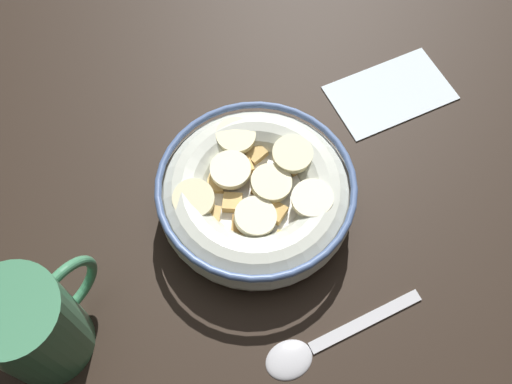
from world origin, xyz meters
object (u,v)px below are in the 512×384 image
Objects in this scene: coffee_mug at (34,325)px; folded_napkin at (390,92)px; spoon at (311,348)px; cereal_bowl at (256,194)px.

coffee_mug is 0.85× the size of folded_napkin.
spoon is 1.14× the size of folded_napkin.
folded_napkin is (18.09, -3.24, -2.35)cm from cereal_bowl.
spoon reaches higher than folded_napkin.
coffee_mug reaches higher than folded_napkin.
coffee_mug is 38.85cm from folded_napkin.
cereal_bowl is at bearing 55.65° from spoon.
cereal_bowl is 1.68× the size of coffee_mug.
coffee_mug is at bearing 166.15° from folded_napkin.
coffee_mug is (-11.79, 17.06, 4.48)cm from spoon.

